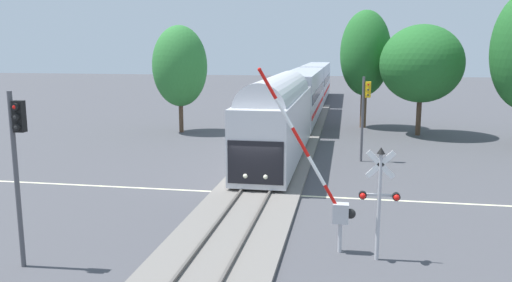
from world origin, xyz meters
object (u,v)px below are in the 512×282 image
object	(u,v)px
traffic_signal_far_side	(365,105)
oak_behind_train	(180,66)
commuter_train	(304,93)
oak_far_right	(422,64)
crossing_gate_near	(331,195)
crossing_signal_mast	(379,192)
elm_centre_background	(365,53)
traffic_signal_near_left	(17,152)

from	to	relation	value
traffic_signal_far_side	oak_behind_train	bearing A→B (deg)	148.68
commuter_train	oak_far_right	xyz separation A→B (m)	(10.16, -7.33, 3.16)
commuter_train	crossing_gate_near	size ratio (longest dim) A/B	8.98
crossing_signal_mast	oak_far_right	size ratio (longest dim) A/B	0.44
crossing_signal_mast	elm_centre_background	bearing A→B (deg)	89.43
traffic_signal_near_left	crossing_signal_mast	bearing A→B (deg)	12.75
oak_behind_train	traffic_signal_far_side	bearing A→B (deg)	-31.32
elm_centre_background	crossing_gate_near	bearing A→B (deg)	-93.68
traffic_signal_near_left	oak_behind_train	distance (m)	27.98
oak_far_right	elm_centre_background	world-z (taller)	elm_centre_background
commuter_train	elm_centre_background	size ratio (longest dim) A/B	5.59
crossing_gate_near	traffic_signal_far_side	world-z (taller)	crossing_gate_near
traffic_signal_far_side	oak_far_right	distance (m)	12.30
crossing_gate_near	traffic_signal_near_left	distance (m)	10.51
crossing_gate_near	oak_far_right	size ratio (longest dim) A/B	0.72
crossing_signal_mast	traffic_signal_far_side	size ratio (longest dim) A/B	0.73
crossing_gate_near	traffic_signal_far_side	xyz separation A→B (m)	(1.59, 15.39, 1.52)
crossing_gate_near	crossing_signal_mast	xyz separation A→B (m)	(1.63, -0.48, 0.31)
traffic_signal_far_side	elm_centre_background	distance (m)	15.02
oak_far_right	oak_behind_train	world-z (taller)	oak_far_right
traffic_signal_near_left	elm_centre_background	bearing A→B (deg)	70.40
crossing_gate_near	oak_behind_train	xyz separation A→B (m)	(-13.54, 24.60, 3.54)
traffic_signal_near_left	crossing_gate_near	bearing A→B (deg)	17.35
commuter_train	crossing_signal_mast	distance (m)	34.75
crossing_signal_mast	traffic_signal_near_left	xyz separation A→B (m)	(-11.51, -2.60, 1.50)
oak_behind_train	crossing_gate_near	bearing A→B (deg)	-61.17
commuter_train	elm_centre_background	distance (m)	7.92
commuter_train	traffic_signal_near_left	world-z (taller)	traffic_signal_near_left
elm_centre_background	crossing_signal_mast	bearing A→B (deg)	-90.57
oak_far_right	elm_centre_background	xyz separation A→B (m)	(-4.40, 3.59, 0.78)
oak_far_right	crossing_gate_near	bearing A→B (deg)	-103.44
commuter_train	oak_behind_train	size ratio (longest dim) A/B	6.47
commuter_train	crossing_gate_near	distance (m)	34.06
traffic_signal_far_side	elm_centre_background	world-z (taller)	elm_centre_background
traffic_signal_far_side	oak_behind_train	world-z (taller)	oak_behind_train
commuter_train	traffic_signal_near_left	xyz separation A→B (m)	(-6.05, -36.92, 1.18)
crossing_signal_mast	oak_far_right	world-z (taller)	oak_far_right
crossing_gate_near	elm_centre_background	distance (m)	30.51
crossing_gate_near	oak_far_right	world-z (taller)	oak_far_right
commuter_train	crossing_signal_mast	world-z (taller)	commuter_train
crossing_signal_mast	elm_centre_background	size ratio (longest dim) A/B	0.38
traffic_signal_near_left	oak_far_right	bearing A→B (deg)	61.28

